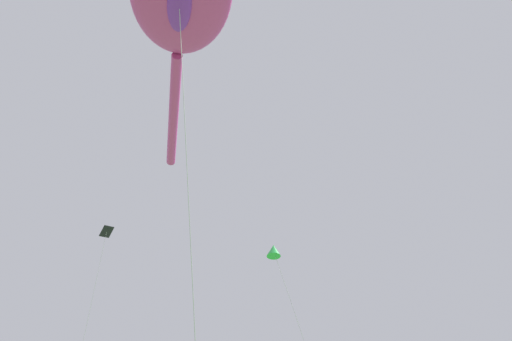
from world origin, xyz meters
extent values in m
cylinder|color=#CC3899|center=(0.55, 12.93, 17.18)|extent=(5.30, 6.71, 0.49)
ellipsoid|color=purple|center=(-3.70, 7.37, 16.77)|extent=(2.34, 2.65, 0.49)
cylinder|color=#B2B2B7|center=(-1.86, 7.90, 8.35)|extent=(3.71, 1.09, 16.71)
cube|color=black|center=(3.57, 22.87, 15.28)|extent=(0.81, 0.69, 0.76)
cone|color=green|center=(7.05, 12.04, 11.78)|extent=(1.05, 1.04, 0.71)
camera|label=1|loc=(-10.24, -2.51, 1.32)|focal=33.81mm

